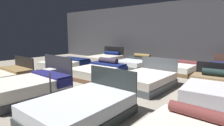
{
  "coord_description": "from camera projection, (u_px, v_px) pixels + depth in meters",
  "views": [
    {
      "loc": [
        3.75,
        -4.87,
        1.73
      ],
      "look_at": [
        -0.39,
        0.42,
        0.64
      ],
      "focal_mm": 28.8,
      "sensor_mm": 36.0,
      "label": 1
    }
  ],
  "objects": [
    {
      "name": "bed_4",
      "position": [
        65.0,
        66.0,
        8.51
      ],
      "size": [
        1.66,
        2.02,
        0.55
      ],
      "rotation": [
        0.0,
        0.0,
        0.03
      ],
      "color": "brown",
      "rests_on": "ground_plane"
    },
    {
      "name": "showroom_back_wall",
      "position": [
        170.0,
        34.0,
        10.12
      ],
      "size": [
        18.0,
        0.06,
        3.5
      ],
      "primitive_type": "cube",
      "color": "#47474C",
      "rests_on": "ground_plane"
    },
    {
      "name": "price_sign",
      "position": [
        51.0,
        92.0,
        4.35
      ],
      "size": [
        0.28,
        0.24,
        0.91
      ],
      "color": "#3F3F44",
      "rests_on": "ground_plane"
    },
    {
      "name": "bed_9",
      "position": [
        136.0,
        63.0,
        9.63
      ],
      "size": [
        1.61,
        2.06,
        0.64
      ],
      "rotation": [
        0.0,
        0.0,
        -0.03
      ],
      "color": "#4E5B57",
      "rests_on": "ground_plane"
    },
    {
      "name": "bed_10",
      "position": [
        177.0,
        68.0,
        8.25
      ],
      "size": [
        1.8,
        1.99,
        0.46
      ],
      "rotation": [
        0.0,
        0.0,
        -0.05
      ],
      "color": "brown",
      "rests_on": "ground_plane"
    },
    {
      "name": "ground_plane",
      "position": [
        113.0,
        84.0,
        6.35
      ],
      "size": [
        18.0,
        18.0,
        0.02
      ],
      "primitive_type": "cube",
      "color": "gray"
    },
    {
      "name": "bed_6",
      "position": [
        145.0,
        80.0,
        5.94
      ],
      "size": [
        1.58,
        2.05,
        0.88
      ],
      "rotation": [
        0.0,
        0.0,
        -0.06
      ],
      "color": "#4D5256",
      "rests_on": "ground_plane"
    },
    {
      "name": "bed_2",
      "position": [
        81.0,
        108.0,
        3.68
      ],
      "size": [
        1.52,
        2.12,
        0.91
      ],
      "rotation": [
        0.0,
        0.0,
        -0.01
      ],
      "color": "#272D2C",
      "rests_on": "ground_plane"
    },
    {
      "name": "bed_5",
      "position": [
        99.0,
        71.0,
        7.23
      ],
      "size": [
        1.68,
        2.0,
        0.73
      ],
      "rotation": [
        0.0,
        0.0,
        0.01
      ],
      "color": "brown",
      "rests_on": "ground_plane"
    },
    {
      "name": "bed_8",
      "position": [
        105.0,
        59.0,
        10.88
      ],
      "size": [
        1.69,
        2.13,
        0.93
      ],
      "rotation": [
        0.0,
        0.0,
        0.05
      ],
      "color": "black",
      "rests_on": "ground_plane"
    },
    {
      "name": "bed_7",
      "position": [
        216.0,
        91.0,
        4.71
      ],
      "size": [
        1.6,
        2.25,
        0.87
      ],
      "rotation": [
        0.0,
        0.0,
        0.06
      ],
      "color": "black",
      "rests_on": "ground_plane"
    },
    {
      "name": "bed_0",
      "position": [
        0.0,
        78.0,
        6.31
      ],
      "size": [
        1.66,
        1.97,
        0.87
      ],
      "rotation": [
        0.0,
        0.0,
        -0.02
      ],
      "color": "black",
      "rests_on": "ground_plane"
    },
    {
      "name": "bed_1",
      "position": [
        30.0,
        87.0,
        4.99
      ],
      "size": [
        1.65,
        2.02,
        1.07
      ],
      "rotation": [
        0.0,
        0.0,
        -0.05
      ],
      "color": "#2F2F35",
      "rests_on": "ground_plane"
    }
  ]
}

